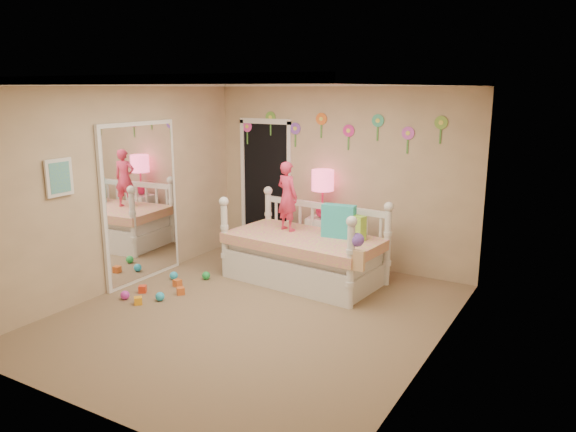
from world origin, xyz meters
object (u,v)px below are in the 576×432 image
Objects in this scene: child at (287,196)px; nightstand at (322,241)px; daybed at (304,240)px; table_lamp at (323,186)px.

child reaches higher than nightstand.
child is 1.35× the size of nightstand.
daybed is 0.94m from table_lamp.
nightstand is 0.81m from table_lamp.
table_lamp is at bearing -94.70° from child.
nightstand is at bearing 103.10° from daybed.
table_lamp is at bearing 170.86° from nightstand.
daybed is 2.97× the size of table_lamp.
nightstand is 1.01× the size of table_lamp.
nightstand is at bearing 0.00° from table_lamp.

